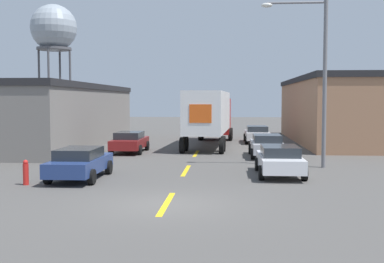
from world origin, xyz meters
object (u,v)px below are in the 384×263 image
object	(u,v)px
semi_truck	(210,114)
fire_hydrant	(26,172)
parked_car_right_near	(280,160)
parked_car_left_near	(80,162)
parked_car_right_far	(257,134)
water_tower	(54,29)
parked_car_right_mid	(267,145)
street_lamp	(317,70)
parked_car_left_far	(130,141)

from	to	relation	value
semi_truck	fire_hydrant	size ratio (longest dim) A/B	12.88
parked_car_right_near	parked_car_left_near	distance (m)	8.64
semi_truck	parked_car_left_near	xyz separation A→B (m)	(-4.93, -15.50, -1.64)
semi_truck	fire_hydrant	bearing A→B (deg)	-107.79
semi_truck	parked_car_left_near	world-z (taller)	semi_truck
parked_car_right_near	parked_car_right_far	size ratio (longest dim) A/B	1.00
parked_car_left_near	water_tower	world-z (taller)	water_tower
parked_car_right_mid	fire_hydrant	distance (m)	14.37
water_tower	street_lamp	size ratio (longest dim) A/B	1.92
water_tower	parked_car_right_mid	bearing A→B (deg)	-53.27
parked_car_left_near	street_lamp	bearing A→B (deg)	22.21
semi_truck	parked_car_right_near	world-z (taller)	semi_truck
parked_car_right_near	parked_car_right_far	distance (m)	16.40
semi_truck	parked_car_right_far	distance (m)	4.65
parked_car_left_far	parked_car_left_near	bearing A→B (deg)	-90.00
semi_truck	parked_car_right_mid	xyz separation A→B (m)	(3.57, -6.91, -1.64)
semi_truck	water_tower	world-z (taller)	water_tower
parked_car_right_near	parked_car_right_far	xyz separation A→B (m)	(0.00, 16.40, 0.00)
parked_car_right_mid	street_lamp	size ratio (longest dim) A/B	0.53
semi_truck	parked_car_right_near	xyz separation A→B (m)	(3.57, -13.91, -1.64)
parked_car_left_far	water_tower	bearing A→B (deg)	117.41
parked_car_right_mid	parked_car_left_near	distance (m)	12.08
parked_car_right_mid	fire_hydrant	size ratio (longest dim) A/B	4.42
parked_car_right_near	parked_car_left_near	xyz separation A→B (m)	(-8.49, -1.59, 0.00)
water_tower	fire_hydrant	bearing A→B (deg)	-71.30
parked_car_right_mid	parked_car_right_near	bearing A→B (deg)	-90.00
parked_car_left_near	parked_car_right_near	bearing A→B (deg)	10.61
street_lamp	fire_hydrant	xyz separation A→B (m)	(-12.21, -5.85, -4.32)
semi_truck	fire_hydrant	xyz separation A→B (m)	(-6.61, -17.05, -1.85)
water_tower	fire_hydrant	size ratio (longest dim) A/B	15.87
fire_hydrant	parked_car_left_near	bearing A→B (deg)	42.70
parked_car_left_far	parked_car_left_near	xyz separation A→B (m)	(0.00, -10.31, 0.00)
parked_car_right_near	street_lamp	distance (m)	5.32
semi_truck	street_lamp	xyz separation A→B (m)	(5.60, -11.20, 2.47)
parked_car_right_mid	fire_hydrant	bearing A→B (deg)	-135.11
parked_car_right_far	fire_hydrant	world-z (taller)	parked_car_right_far
parked_car_right_far	parked_car_left_near	size ratio (longest dim) A/B	1.00
parked_car_left_near	street_lamp	size ratio (longest dim) A/B	0.53
water_tower	parked_car_left_far	bearing A→B (deg)	-62.59
parked_car_right_mid	water_tower	bearing A→B (deg)	126.73
parked_car_right_mid	parked_car_right_far	xyz separation A→B (m)	(0.00, 9.41, 0.00)
parked_car_left_far	parked_car_right_near	bearing A→B (deg)	-45.76
parked_car_right_mid	water_tower	distance (m)	43.31
parked_car_left_near	street_lamp	distance (m)	12.09
parked_car_left_far	water_tower	xyz separation A→B (m)	(-16.42, 31.66, 11.85)
parked_car_left_far	parked_car_right_far	world-z (taller)	same
parked_car_right_near	parked_car_left_far	distance (m)	12.18
parked_car_right_far	semi_truck	bearing A→B (deg)	-145.06
parked_car_left_near	fire_hydrant	bearing A→B (deg)	-137.30
parked_car_left_near	water_tower	size ratio (longest dim) A/B	0.28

